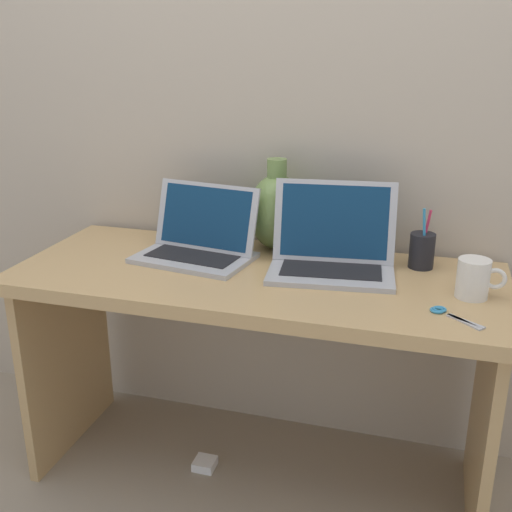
{
  "coord_description": "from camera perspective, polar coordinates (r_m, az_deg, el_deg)",
  "views": [
    {
      "loc": [
        0.48,
        -1.62,
        1.35
      ],
      "look_at": [
        0.0,
        0.0,
        0.75
      ],
      "focal_mm": 43.66,
      "sensor_mm": 36.0,
      "label": 1
    }
  ],
  "objects": [
    {
      "name": "scissors",
      "position": [
        1.61,
        17.15,
        -5.09
      ],
      "size": [
        0.13,
        0.11,
        0.01
      ],
      "color": "#B7B7BC",
      "rests_on": "desk"
    },
    {
      "name": "coffee_mug",
      "position": [
        1.72,
        19.35,
        -1.95
      ],
      "size": [
        0.13,
        0.08,
        0.11
      ],
      "color": "white",
      "rests_on": "desk"
    },
    {
      "name": "power_brick",
      "position": [
        2.18,
        -4.71,
        -18.44
      ],
      "size": [
        0.07,
        0.07,
        0.03
      ],
      "primitive_type": "cube",
      "color": "white",
      "rests_on": "ground"
    },
    {
      "name": "ground_plane",
      "position": [
        2.17,
        0.0,
        -19.16
      ],
      "size": [
        6.0,
        6.0,
        0.0
      ],
      "primitive_type": "plane",
      "color": "gray"
    },
    {
      "name": "back_wall",
      "position": [
        2.02,
        2.75,
        15.1
      ],
      "size": [
        4.4,
        0.04,
        2.4
      ],
      "primitive_type": "cube",
      "color": "#BCAD99",
      "rests_on": "ground"
    },
    {
      "name": "laptop_left",
      "position": [
        1.93,
        -5.2,
        1.57
      ],
      "size": [
        0.38,
        0.28,
        0.22
      ],
      "color": "#B2B2B7",
      "rests_on": "desk"
    },
    {
      "name": "desk",
      "position": [
        1.87,
        0.0,
        -5.82
      ],
      "size": [
        1.42,
        0.58,
        0.7
      ],
      "color": "tan",
      "rests_on": "ground"
    },
    {
      "name": "green_vase",
      "position": [
        1.99,
        1.89,
        4.16
      ],
      "size": [
        0.18,
        0.18,
        0.29
      ],
      "color": "#75934C",
      "rests_on": "desk"
    },
    {
      "name": "pen_cup",
      "position": [
        1.9,
        14.96,
        0.52
      ],
      "size": [
        0.07,
        0.07,
        0.18
      ],
      "color": "black",
      "rests_on": "desk"
    },
    {
      "name": "laptop_right",
      "position": [
        1.83,
        7.04,
        0.76
      ],
      "size": [
        0.38,
        0.29,
        0.25
      ],
      "color": "#B2B2B7",
      "rests_on": "desk"
    }
  ]
}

